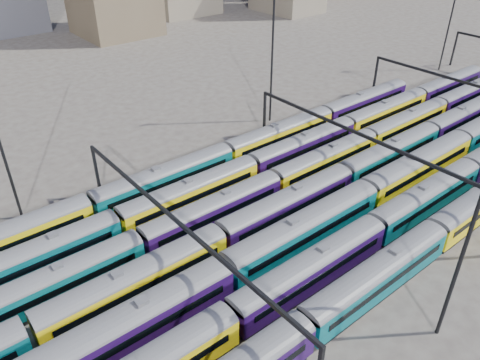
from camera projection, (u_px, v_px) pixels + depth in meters
ground at (307, 210)px, 62.09m from camera, size 500.00×500.00×0.00m
rake_1 at (311, 267)px, 48.68m from camera, size 147.75×3.09×5.20m
rake_2 at (304, 227)px, 54.03m from camera, size 160.15×3.34×5.65m
rake_3 at (288, 203)px, 58.63m from camera, size 148.52×3.10×5.23m
rake_4 at (274, 181)px, 63.20m from camera, size 121.75×2.97×5.00m
rake_5 at (191, 191)px, 61.00m from camera, size 145.65×3.04×5.12m
rake_6 at (165, 177)px, 63.79m from camera, size 107.18×3.14×5.29m
gantry_1 at (176, 228)px, 47.80m from camera, size 0.35×40.35×8.03m
gantry_2 at (362, 142)px, 63.82m from camera, size 0.35×40.35×8.03m
gantry_3 at (474, 91)px, 79.84m from camera, size 0.35×40.35×8.03m
mast_2 at (476, 215)px, 37.52m from camera, size 1.40×0.50×25.60m
mast_3 at (273, 44)px, 78.48m from camera, size 1.40×0.50×25.60m
mast_5 at (453, 8)px, 102.55m from camera, size 1.40×0.50×25.60m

